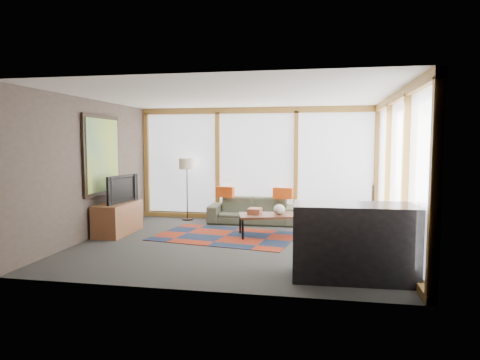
% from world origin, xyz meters
% --- Properties ---
extents(ground, '(5.50, 5.50, 0.00)m').
position_xyz_m(ground, '(0.00, 0.00, 0.00)').
color(ground, '#2E2D2B').
rests_on(ground, ground).
extents(room_envelope, '(5.52, 5.02, 2.62)m').
position_xyz_m(room_envelope, '(0.49, 0.56, 1.54)').
color(room_envelope, '#41372E').
rests_on(room_envelope, ground).
extents(rug, '(2.84, 2.07, 0.01)m').
position_xyz_m(rug, '(-0.31, 0.51, 0.01)').
color(rug, maroon).
rests_on(rug, ground).
extents(sofa, '(1.95, 0.78, 0.57)m').
position_xyz_m(sofa, '(-0.00, 1.95, 0.28)').
color(sofa, '#383C2D').
rests_on(sofa, ground).
extents(pillow_left, '(0.44, 0.23, 0.23)m').
position_xyz_m(pillow_left, '(-0.64, 1.98, 0.68)').
color(pillow_left, '#C24410').
rests_on(pillow_left, sofa).
extents(pillow_right, '(0.45, 0.21, 0.24)m').
position_xyz_m(pillow_right, '(0.67, 1.93, 0.69)').
color(pillow_right, '#C24410').
rests_on(pillow_right, sofa).
extents(floor_lamp, '(0.36, 0.36, 1.44)m').
position_xyz_m(floor_lamp, '(-1.56, 2.07, 0.72)').
color(floor_lamp, black).
rests_on(floor_lamp, ground).
extents(coffee_table, '(1.39, 0.95, 0.42)m').
position_xyz_m(coffee_table, '(0.57, 0.71, 0.21)').
color(coffee_table, '#371F0F').
rests_on(coffee_table, ground).
extents(book_stack, '(0.26, 0.32, 0.10)m').
position_xyz_m(book_stack, '(0.23, 0.75, 0.47)').
color(book_stack, brown).
rests_on(book_stack, coffee_table).
extents(vase, '(0.26, 0.26, 0.19)m').
position_xyz_m(vase, '(0.71, 0.72, 0.52)').
color(vase, beige).
rests_on(vase, coffee_table).
extents(bookshelf, '(0.36, 1.96, 0.49)m').
position_xyz_m(bookshelf, '(2.43, 0.80, 0.25)').
color(bookshelf, '#371F0F').
rests_on(bookshelf, ground).
extents(bowl_a, '(0.23, 0.23, 0.09)m').
position_xyz_m(bowl_a, '(2.40, 0.23, 0.54)').
color(bowl_a, black).
rests_on(bowl_a, bookshelf).
extents(bowl_b, '(0.17, 0.17, 0.08)m').
position_xyz_m(bowl_b, '(2.39, 0.58, 0.53)').
color(bowl_b, black).
rests_on(bowl_b, bookshelf).
extents(shelf_picture, '(0.09, 0.35, 0.46)m').
position_xyz_m(shelf_picture, '(2.52, 1.53, 0.72)').
color(shelf_picture, black).
rests_on(shelf_picture, bookshelf).
extents(tv_console, '(0.51, 1.23, 0.62)m').
position_xyz_m(tv_console, '(-2.44, 0.38, 0.31)').
color(tv_console, brown).
rests_on(tv_console, ground).
extents(television, '(0.29, 0.95, 0.54)m').
position_xyz_m(television, '(-2.43, 0.40, 0.89)').
color(television, black).
rests_on(television, tv_console).
extents(bar_counter, '(1.59, 0.78, 0.99)m').
position_xyz_m(bar_counter, '(1.91, -1.67, 0.50)').
color(bar_counter, black).
rests_on(bar_counter, ground).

